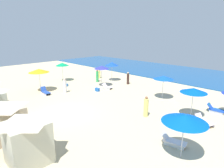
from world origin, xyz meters
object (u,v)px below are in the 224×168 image
lounge_chair_1_0 (215,110)px  beachgoer_2 (97,76)px  umbrella_5 (194,90)px  beachgoer_4 (146,107)px  cabana_3 (27,139)px  cooler_box_0 (97,90)px  lounge_chair_1_1 (216,110)px  beachgoer_1 (99,73)px  umbrella_4 (39,71)px  lounge_chair_5_0 (204,121)px  umbrella_0 (102,67)px  umbrella_7 (112,64)px  umbrella_3 (62,64)px  umbrella_6 (163,78)px  beachgoer_3 (65,86)px  umbrella_2 (185,119)px  lounge_chair_4_0 (45,92)px  beachgoer_0 (128,78)px  cooler_box_1 (66,85)px  lounge_chair_2_0 (173,141)px  lounge_chair_0_0 (107,87)px  cabana_2 (4,120)px

lounge_chair_1_0 → beachgoer_2: (-15.25, -0.15, 0.54)m
umbrella_5 → beachgoer_2: bearing=171.0°
umbrella_5 → beachgoer_4: bearing=-137.5°
cabana_3 → cooler_box_0: bearing=124.3°
lounge_chair_1_1 → beachgoer_1: beachgoer_1 is taller
umbrella_4 → lounge_chair_5_0: (16.63, 4.88, -2.21)m
umbrella_0 → umbrella_4: umbrella_4 is taller
umbrella_7 → umbrella_0: bearing=-68.3°
umbrella_0 → lounge_chair_5_0: umbrella_0 is taller
umbrella_0 → beachgoer_1: bearing=142.8°
umbrella_3 → cooler_box_0: 7.56m
umbrella_0 → umbrella_6: umbrella_0 is taller
beachgoer_1 → beachgoer_3: 8.10m
umbrella_6 → beachgoer_1: 11.88m
umbrella_2 → lounge_chair_4_0: bearing=-179.7°
beachgoer_0 → cooler_box_1: bearing=17.0°
lounge_chair_4_0 → umbrella_5: size_ratio=0.61×
lounge_chair_4_0 → lounge_chair_5_0: size_ratio=0.97×
lounge_chair_2_0 → lounge_chair_5_0: (0.29, 4.16, -0.00)m
lounge_chair_1_0 → lounge_chair_5_0: 2.92m
lounge_chair_2_0 → cooler_box_1: lounge_chair_2_0 is taller
umbrella_2 → umbrella_5: (-1.77, 5.43, -0.01)m
cabana_3 → umbrella_6: (-0.45, 13.87, 0.89)m
beachgoer_3 → umbrella_0: bearing=-177.2°
beachgoer_0 → beachgoer_1: size_ratio=0.98×
umbrella_4 → beachgoer_2: size_ratio=1.55×
beachgoer_1 → beachgoer_4: 14.56m
lounge_chair_4_0 → beachgoer_3: size_ratio=0.90×
beachgoer_3 → cooler_box_1: beachgoer_3 is taller
lounge_chair_0_0 → lounge_chair_1_1: bearing=-90.4°
lounge_chair_4_0 → cabana_2: bearing=-128.3°
umbrella_2 → umbrella_5: 5.71m
umbrella_0 → umbrella_7: umbrella_7 is taller
umbrella_2 → beachgoer_0: (-12.13, 9.76, -1.49)m
umbrella_4 → beachgoer_1: (-0.32, 9.37, -1.68)m
lounge_chair_5_0 → umbrella_5: bearing=88.3°
umbrella_2 → beachgoer_1: size_ratio=1.47×
lounge_chair_2_0 → beachgoer_2: (-15.10, 6.93, 0.55)m
lounge_chair_1_1 → umbrella_3: (-19.08, -3.49, 2.19)m
umbrella_7 → cooler_box_0: 5.86m
lounge_chair_2_0 → cabana_3: bearing=135.1°
beachgoer_1 → beachgoer_3: size_ratio=1.01×
umbrella_4 → umbrella_6: umbrella_4 is taller
beachgoer_4 → lounge_chair_4_0: bearing=-122.8°
beachgoer_1 → umbrella_5: bearing=90.8°
beachgoer_4 → lounge_chair_0_0: bearing=-160.2°
cabana_3 → beachgoer_3: cabana_3 is taller
umbrella_3 → umbrella_5: size_ratio=1.08×
lounge_chair_1_1 → beachgoer_0: 11.61m
cabana_2 → umbrella_2: (8.77, 6.12, 0.98)m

